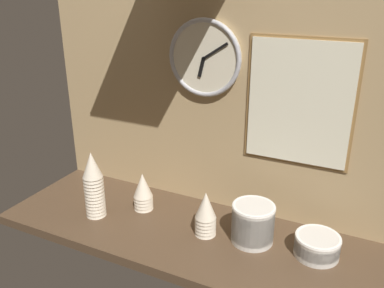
# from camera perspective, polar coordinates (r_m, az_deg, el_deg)

# --- Properties ---
(ground_plane) EXTENTS (1.60, 0.56, 0.04)m
(ground_plane) POSITION_cam_1_polar(r_m,az_deg,el_deg) (1.76, -0.85, -12.29)
(ground_plane) COLOR #4C3826
(wall_tiled_back) EXTENTS (1.60, 0.03, 1.05)m
(wall_tiled_back) POSITION_cam_1_polar(r_m,az_deg,el_deg) (1.75, 3.00, 7.21)
(wall_tiled_back) COLOR tan
(wall_tiled_back) RESTS_ON ground_plane
(cup_stack_center_left) EXTENTS (0.09, 0.09, 0.18)m
(cup_stack_center_left) POSITION_cam_1_polar(r_m,az_deg,el_deg) (1.85, -6.90, -6.60)
(cup_stack_center_left) COLOR beige
(cup_stack_center_left) RESTS_ON ground_plane
(cup_stack_center_right) EXTENTS (0.09, 0.09, 0.19)m
(cup_stack_center_right) POSITION_cam_1_polar(r_m,az_deg,el_deg) (1.66, 1.92, -9.73)
(cup_stack_center_right) COLOR beige
(cup_stack_center_right) RESTS_ON ground_plane
(cup_stack_left) EXTENTS (0.09, 0.09, 0.30)m
(cup_stack_left) POSITION_cam_1_polar(r_m,az_deg,el_deg) (1.81, -13.64, -5.56)
(cup_stack_left) COLOR beige
(cup_stack_left) RESTS_ON ground_plane
(bowl_stack_far_right) EXTENTS (0.17, 0.17, 0.09)m
(bowl_stack_far_right) POSITION_cam_1_polar(r_m,az_deg,el_deg) (1.64, 17.17, -13.37)
(bowl_stack_far_right) COLOR beige
(bowl_stack_far_right) RESTS_ON ground_plane
(bowl_stack_right) EXTENTS (0.17, 0.17, 0.16)m
(bowl_stack_right) POSITION_cam_1_polar(r_m,az_deg,el_deg) (1.65, 8.54, -10.83)
(bowl_stack_right) COLOR beige
(bowl_stack_right) RESTS_ON ground_plane
(wall_clock) EXTENTS (0.32, 0.03, 0.32)m
(wall_clock) POSITION_cam_1_polar(r_m,az_deg,el_deg) (1.70, 1.75, 11.95)
(wall_clock) COLOR beige
(menu_board) EXTENTS (0.42, 0.01, 0.51)m
(menu_board) POSITION_cam_1_polar(r_m,az_deg,el_deg) (1.63, 14.81, 5.51)
(menu_board) COLOR olive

